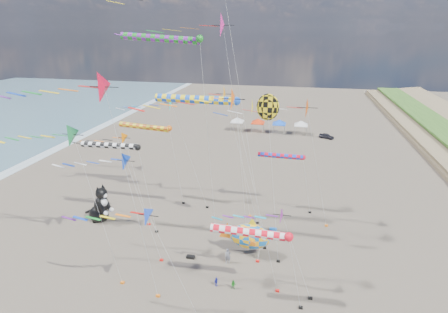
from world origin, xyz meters
The scene contains 27 objects.
delta_kite_0 centered at (2.83, 6.77, 17.98)m, with size 11.56×2.02×19.37m.
delta_kite_1 centered at (-8.64, 21.22, 14.14)m, with size 11.88×2.09×15.51m.
delta_kite_2 centered at (-12.89, 15.34, 11.36)m, with size 8.68×1.61×12.61m.
delta_kite_3 centered at (-11.47, 4.71, 14.36)m, with size 11.34×2.33×15.82m.
delta_kite_4 centered at (6.17, 6.43, 7.96)m, with size 9.24×1.76×9.21m.
delta_kite_6 centered at (-7.16, 3.76, 19.01)m, with size 13.02×2.72×20.63m.
delta_kite_7 centered at (7.95, 19.73, 14.94)m, with size 13.69×2.53×16.49m.
delta_kite_8 centered at (-3.53, 0.76, 9.70)m, with size 11.41×1.81×11.00m.
delta_kite_9 centered at (-1.76, 20.06, 23.55)m, with size 16.37×2.94×25.29m.
delta_kite_10 centered at (-1.36, 18.58, 16.17)m, with size 12.56×2.31×17.62m.
delta_kite_11 centered at (-9.91, 8.84, 10.80)m, with size 11.69×2.14×12.19m.
windsock_0 centered at (-11.62, 21.72, 10.94)m, with size 8.88×0.76×11.37m.
windsock_1 centered at (-2.03, 14.40, 16.42)m, with size 10.32×0.89×16.92m.
windsock_2 centered at (-6.54, 16.96, 22.30)m, with size 10.40×0.81×22.80m.
windsock_3 centered at (5.14, 5.06, 7.20)m, with size 8.31×0.78×7.63m.
windsock_4 centered at (6.59, 22.73, 7.83)m, with size 7.47×0.67×8.23m.
windsock_5 centered at (-12.34, 13.97, 10.79)m, with size 8.60×0.73×11.22m.
angelfish_kite centered at (4.96, 13.24, 16.11)m, with size 3.74×3.02×17.56m.
cat_inflatable centered at (-15.75, 14.98, 2.60)m, with size 3.85×1.92×5.19m, color black, non-canonical shape.
fish_inflatable centered at (3.94, 11.81, 2.41)m, with size 5.90×2.14×4.67m.
person_adult centered at (1.93, 9.96, 0.87)m, with size 0.63×0.41×1.73m, color gray.
child_green centered at (3.24, 6.21, 0.50)m, with size 0.48×0.38×1.00m, color #1F8521.
child_blue centered at (1.53, 6.32, 0.49)m, with size 0.57×0.24×0.98m, color #2027AA.
kite_bag_0 centered at (-2.17, 9.93, 0.15)m, with size 0.90×0.44×0.30m, color black.
kite_bag_2 centered at (6.14, 17.34, 0.15)m, with size 0.90×0.44×0.30m, color blue.
tent_row centered at (1.50, 60.00, 3.15)m, with size 19.20×4.20×3.80m.
parked_car centered at (14.78, 58.00, 0.57)m, with size 1.34×3.32×1.13m, color #26262D.
Camera 1 is at (8.01, -20.25, 23.51)m, focal length 28.00 mm.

